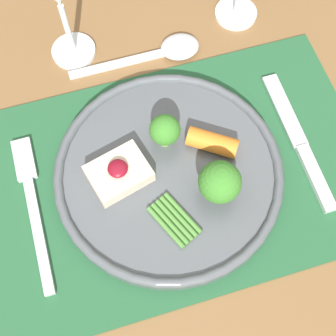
% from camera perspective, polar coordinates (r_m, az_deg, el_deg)
% --- Properties ---
extents(ground_plane, '(8.00, 8.00, 0.00)m').
position_cam_1_polar(ground_plane, '(1.28, 0.35, -13.56)').
color(ground_plane, gray).
extents(dining_table, '(1.20, 1.29, 0.73)m').
position_cam_1_polar(dining_table, '(0.66, 0.67, -3.62)').
color(dining_table, brown).
rests_on(dining_table, ground_plane).
extents(placemat, '(0.49, 0.31, 0.00)m').
position_cam_1_polar(placemat, '(0.58, 0.75, -0.89)').
color(placemat, '#235633').
rests_on(placemat, dining_table).
extents(dinner_plate, '(0.28, 0.28, 0.08)m').
position_cam_1_polar(dinner_plate, '(0.57, 0.18, -0.28)').
color(dinner_plate, '#4C5156').
rests_on(dinner_plate, placemat).
extents(fork, '(0.02, 0.20, 0.01)m').
position_cam_1_polar(fork, '(0.59, -16.23, -3.80)').
color(fork, silver).
rests_on(fork, placemat).
extents(knife, '(0.02, 0.20, 0.01)m').
position_cam_1_polar(knife, '(0.62, 16.06, 2.27)').
color(knife, silver).
rests_on(knife, placemat).
extents(spoon, '(0.19, 0.05, 0.02)m').
position_cam_1_polar(spoon, '(0.67, -0.05, 14.17)').
color(spoon, silver).
rests_on(spoon, dining_table).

